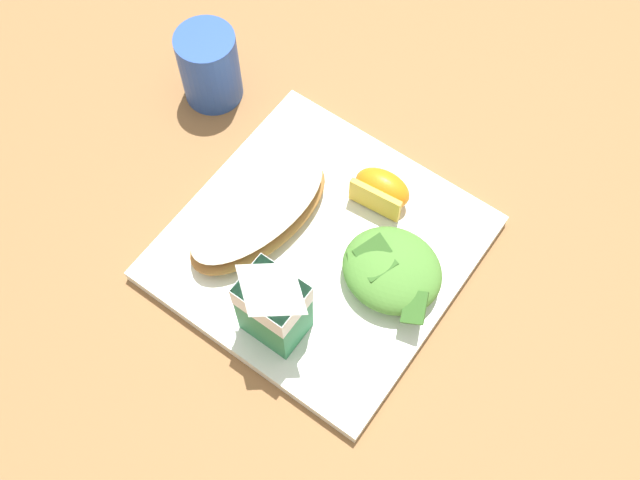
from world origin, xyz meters
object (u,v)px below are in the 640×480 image
at_px(milk_carton, 273,303).
at_px(cheesy_pizza_bread, 259,214).
at_px(green_salad_pile, 392,270).
at_px(white_plate, 320,248).
at_px(orange_wedge_front, 381,189).
at_px(drinking_blue_cup, 209,67).

bearing_deg(milk_carton, cheesy_pizza_bread, -44.24).
bearing_deg(green_salad_pile, cheesy_pizza_bread, 10.15).
distance_m(white_plate, orange_wedge_front, 0.09).
distance_m(cheesy_pizza_bread, orange_wedge_front, 0.13).
xyz_separation_m(cheesy_pizza_bread, orange_wedge_front, (-0.08, -0.10, 0.00)).
height_order(cheesy_pizza_bread, milk_carton, milk_carton).
bearing_deg(white_plate, drinking_blue_cup, -23.37).
relative_size(cheesy_pizza_bread, milk_carton, 1.65).
relative_size(white_plate, cheesy_pizza_bread, 1.55).
bearing_deg(green_salad_pile, orange_wedge_front, -49.97).
bearing_deg(white_plate, green_salad_pile, -172.75).
xyz_separation_m(white_plate, drinking_blue_cup, (0.22, -0.09, 0.04)).
distance_m(green_salad_pile, drinking_blue_cup, 0.31).
height_order(white_plate, orange_wedge_front, orange_wedge_front).
bearing_deg(cheesy_pizza_bread, white_plate, -166.39).
distance_m(cheesy_pizza_bread, green_salad_pile, 0.15).
relative_size(green_salad_pile, orange_wedge_front, 1.68).
xyz_separation_m(green_salad_pile, milk_carton, (0.06, 0.11, 0.04)).
bearing_deg(cheesy_pizza_bread, orange_wedge_front, -131.68).
distance_m(white_plate, milk_carton, 0.12).
height_order(green_salad_pile, drinking_blue_cup, drinking_blue_cup).
distance_m(cheesy_pizza_bread, drinking_blue_cup, 0.19).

